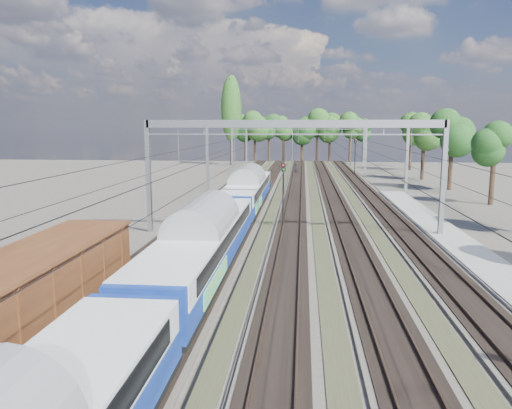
# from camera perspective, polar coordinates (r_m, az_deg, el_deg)

# --- Properties ---
(track_bed) EXTENTS (21.00, 130.00, 0.34)m
(track_bed) POSITION_cam_1_polar(r_m,az_deg,el_deg) (54.58, 4.42, 0.08)
(track_bed) COLOR #47423A
(track_bed) RESTS_ON ground
(platform) EXTENTS (3.00, 70.00, 0.30)m
(platform) POSITION_cam_1_polar(r_m,az_deg,el_deg) (32.12, 25.69, -7.12)
(platform) COLOR gray
(platform) RESTS_ON ground
(catenary) EXTENTS (25.65, 130.00, 9.00)m
(catenary) POSITION_cam_1_polar(r_m,az_deg,el_deg) (61.63, 4.94, 7.00)
(catenary) COLOR slate
(catenary) RESTS_ON ground
(tree_belt) EXTENTS (39.17, 101.60, 11.37)m
(tree_belt) POSITION_cam_1_polar(r_m,az_deg,el_deg) (98.84, 9.29, 8.60)
(tree_belt) COLOR black
(tree_belt) RESTS_ON ground
(poplar) EXTENTS (4.40, 4.40, 19.04)m
(poplar) POSITION_cam_1_polar(r_m,az_deg,el_deg) (108.04, -2.84, 10.82)
(poplar) COLOR black
(poplar) RESTS_ON ground
(emu_train) EXTENTS (3.10, 65.51, 4.53)m
(emu_train) POSITION_cam_1_polar(r_m,az_deg,el_deg) (26.97, -6.19, -3.72)
(emu_train) COLOR black
(emu_train) RESTS_ON ground
(freight_boxcar) EXTENTS (3.10, 14.98, 3.86)m
(freight_boxcar) POSITION_cam_1_polar(r_m,az_deg,el_deg) (19.48, -25.81, -10.62)
(freight_boxcar) COLOR black
(freight_boxcar) RESTS_ON ground
(worker) EXTENTS (0.47, 0.68, 1.80)m
(worker) POSITION_cam_1_polar(r_m,az_deg,el_deg) (89.21, 4.64, 4.10)
(worker) COLOR black
(worker) RESTS_ON ground
(signal_near) EXTENTS (0.38, 0.35, 5.44)m
(signal_near) POSITION_cam_1_polar(r_m,az_deg,el_deg) (41.84, 3.13, 1.97)
(signal_near) COLOR black
(signal_near) RESTS_ON ground
(signal_far) EXTENTS (0.45, 0.42, 6.29)m
(signal_far) POSITION_cam_1_polar(r_m,az_deg,el_deg) (87.29, 11.27, 5.87)
(signal_far) COLOR black
(signal_far) RESTS_ON ground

